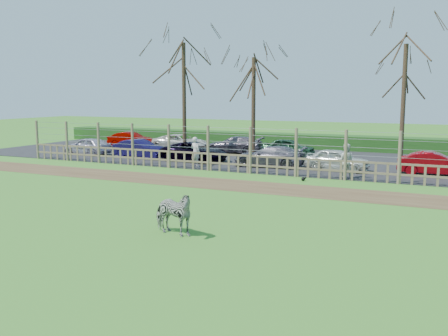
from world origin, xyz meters
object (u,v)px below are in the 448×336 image
at_px(zebra, 172,213).
at_px(car_0, 88,146).
at_px(car_1, 140,149).
at_px(car_8, 181,142).
at_px(car_2, 195,152).
at_px(car_9, 234,145).
at_px(car_10, 289,148).
at_px(tree_left, 184,72).
at_px(car_7, 131,140).
at_px(crow, 303,179).
at_px(car_3, 270,156).
at_px(visitor_b, 345,161).
at_px(car_5, 435,164).
at_px(visitor_a, 195,152).
at_px(tree_right, 405,76).
at_px(car_4, 337,160).
at_px(tree_mid, 254,83).

distance_m(zebra, car_0, 21.46).
relative_size(car_1, car_8, 0.84).
relative_size(car_2, car_9, 1.04).
xyz_separation_m(car_0, car_10, (13.01, 4.84, 0.00)).
distance_m(tree_left, car_7, 9.21).
relative_size(crow, car_3, 0.06).
bearing_deg(car_0, car_8, 140.92).
bearing_deg(car_10, visitor_b, -147.64).
bearing_deg(visitor_b, tree_left, -25.99).
bearing_deg(car_7, zebra, -146.87).
height_order(zebra, car_5, zebra).
bearing_deg(crow, visitor_a, 165.03).
relative_size(tree_right, car_4, 2.09).
distance_m(car_4, car_5, 4.94).
height_order(tree_mid, car_1, tree_mid).
xyz_separation_m(car_5, car_8, (-17.68, 4.73, 0.00)).
relative_size(car_2, car_4, 1.23).
xyz_separation_m(tree_right, car_7, (-20.37, 2.10, -4.60)).
distance_m(car_5, car_8, 18.30).
height_order(car_0, car_4, same).
bearing_deg(tree_mid, car_1, -159.22).
bearing_deg(tree_right, zebra, -104.89).
distance_m(car_3, car_9, 6.89).
bearing_deg(car_1, visitor_b, -95.69).
xyz_separation_m(car_1, car_3, (9.11, -0.25, 0.00)).
bearing_deg(visitor_a, crow, -178.92).
relative_size(car_2, car_7, 1.19).
bearing_deg(car_4, car_2, 94.05).
height_order(visitor_b, car_8, visitor_b).
distance_m(tree_right, zebra, 19.05).
bearing_deg(tree_left, car_5, -4.86).
bearing_deg(zebra, tree_left, 39.29).
bearing_deg(car_5, car_4, 92.09).
xyz_separation_m(tree_left, car_1, (-2.46, -1.64, -4.98)).
xyz_separation_m(car_4, car_9, (-8.37, 5.05, 0.00)).
height_order(car_3, car_8, same).
bearing_deg(car_3, zebra, 3.47).
xyz_separation_m(tree_mid, car_7, (-11.37, 2.60, -4.23)).
relative_size(tree_left, car_10, 2.24).
bearing_deg(visitor_a, tree_right, -138.12).
distance_m(crow, car_3, 4.80).
xyz_separation_m(visitor_b, car_10, (-5.21, 7.20, -0.26)).
relative_size(car_3, car_9, 1.00).
distance_m(car_2, car_4, 8.91).
bearing_deg(car_0, car_10, 113.61).
distance_m(car_3, car_10, 5.14).
relative_size(tree_left, tree_mid, 1.15).
relative_size(tree_right, car_9, 1.78).
height_order(crow, car_4, car_4).
xyz_separation_m(car_2, car_10, (4.59, 4.81, 0.00)).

